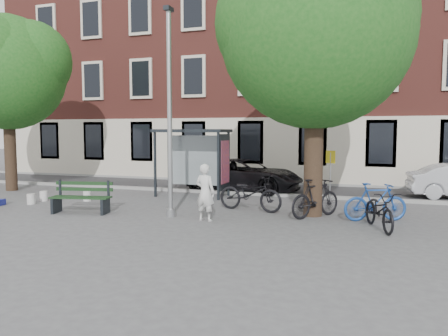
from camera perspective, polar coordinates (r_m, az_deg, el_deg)
ground at (r=13.22m, az=-6.98°, el=-6.31°), size 90.00×90.00×0.00m
road at (r=19.67m, az=1.96°, el=-2.58°), size 40.00×4.00×0.01m
curb_near at (r=17.78m, az=0.08°, el=-3.20°), size 40.00×0.25×0.12m
curb_far at (r=21.57m, az=3.51°, el=-1.78°), size 40.00×0.25×0.12m
building_row at (r=25.69m, az=6.04°, el=14.80°), size 30.00×8.00×14.00m
lamppost at (r=12.97m, az=-7.10°, el=5.85°), size 0.28×0.35×6.11m
tree_right at (r=13.50m, az=11.90°, el=17.87°), size 5.76×5.60×8.20m
tree_left at (r=20.83m, az=-26.70°, el=11.70°), size 5.18×4.86×7.40m
bus_shelter at (r=16.98m, az=-2.84°, el=2.72°), size 2.85×1.45×2.62m
painter at (r=12.39m, az=-2.49°, el=-3.20°), size 0.65×0.48×1.63m
bench at (r=14.32m, az=-18.13°, el=-3.86°), size 1.94×0.97×0.96m
bike_a at (r=13.97m, az=3.45°, el=-3.28°), size 2.29×1.18×1.15m
bike_b at (r=13.09m, az=19.17°, el=-4.22°), size 1.88×1.19×1.09m
bike_c at (r=12.04m, az=19.65°, el=-5.20°), size 1.27×2.05×1.02m
bike_d at (r=13.17m, az=11.88°, el=-3.85°), size 1.58×1.88×1.16m
car_dark at (r=18.49m, az=2.64°, el=-0.93°), size 5.13×2.69×1.38m
bucket_a at (r=16.70m, az=-23.89°, el=-3.72°), size 0.29×0.29×0.36m
bucket_b at (r=17.28m, az=-22.49°, el=-3.40°), size 0.37×0.37×0.36m
bucket_c at (r=16.72m, az=-17.44°, el=-3.52°), size 0.34×0.34×0.36m
notice_sign at (r=15.17m, az=13.73°, el=0.24°), size 0.32×0.12×1.89m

